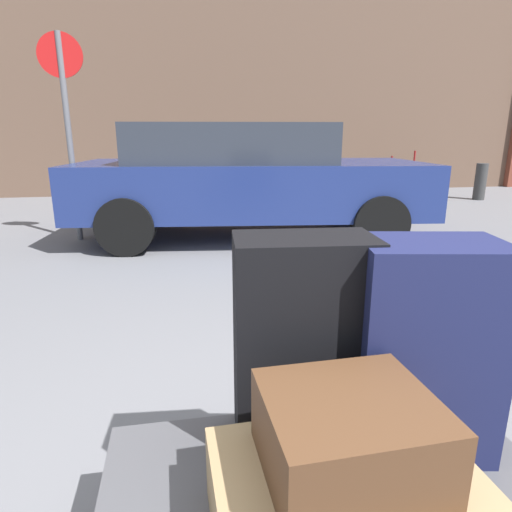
% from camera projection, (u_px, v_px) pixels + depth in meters
% --- Properties ---
extents(suitcase_tan_front_right, '(0.61, 0.44, 0.21)m').
position_uv_depth(suitcase_tan_front_right, '(343.00, 505.00, 1.02)').
color(suitcase_tan_front_right, '#9E7F56').
rests_on(suitcase_tan_front_right, luggage_cart).
extents(suitcase_black_stacked_top, '(0.43, 0.27, 0.66)m').
position_uv_depth(suitcase_black_stacked_top, '(302.00, 342.00, 1.33)').
color(suitcase_black_stacked_top, black).
rests_on(suitcase_black_stacked_top, luggage_cart).
extents(suitcase_navy_rear_right, '(0.45, 0.34, 0.65)m').
position_uv_depth(suitcase_navy_rear_right, '(423.00, 347.00, 1.30)').
color(suitcase_navy_rear_right, '#191E47').
rests_on(suitcase_navy_rear_right, luggage_cart).
extents(duffel_bag_brown_topmost_pile, '(0.38, 0.34, 0.18)m').
position_uv_depth(duffel_bag_brown_topmost_pile, '(348.00, 435.00, 0.97)').
color(duffel_bag_brown_topmost_pile, '#51331E').
rests_on(duffel_bag_brown_topmost_pile, suitcase_tan_front_right).
extents(parked_car, '(4.49, 2.33, 1.42)m').
position_uv_depth(parked_car, '(246.00, 178.00, 5.52)').
color(parked_car, navy).
rests_on(parked_car, ground_plane).
extents(bicycle_leaning, '(1.71, 0.55, 0.96)m').
position_uv_depth(bicycle_leaning, '(397.00, 179.00, 9.42)').
color(bicycle_leaning, black).
rests_on(bicycle_leaning, ground_plane).
extents(bollard_kerb_near, '(0.23, 0.23, 0.74)m').
position_uv_depth(bollard_kerb_near, '(351.00, 184.00, 8.39)').
color(bollard_kerb_near, '#383838').
rests_on(bollard_kerb_near, ground_plane).
extents(bollard_kerb_mid, '(0.23, 0.23, 0.74)m').
position_uv_depth(bollard_kerb_mid, '(420.00, 183.00, 8.64)').
color(bollard_kerb_mid, '#383838').
rests_on(bollard_kerb_mid, ground_plane).
extents(bollard_kerb_far, '(0.23, 0.23, 0.74)m').
position_uv_depth(bollard_kerb_far, '(480.00, 182.00, 8.88)').
color(bollard_kerb_far, '#383838').
rests_on(bollard_kerb_far, ground_plane).
extents(no_parking_sign, '(0.50, 0.07, 2.42)m').
position_uv_depth(no_parking_sign, '(67.00, 117.00, 5.14)').
color(no_parking_sign, slate).
rests_on(no_parking_sign, ground_plane).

